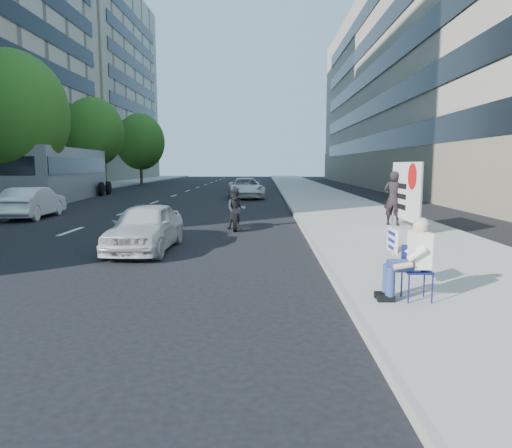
{
  "coord_description": "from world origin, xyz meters",
  "views": [
    {
      "loc": [
        0.1,
        -7.3,
        2.27
      ],
      "look_at": [
        -0.08,
        3.15,
        0.9
      ],
      "focal_mm": 32.0,
      "sensor_mm": 36.0,
      "label": 1
    }
  ],
  "objects_px": {
    "white_sedan_mid": "(33,203)",
    "white_sedan_far": "(246,188)",
    "seated_protester": "(410,255)",
    "protest_banner": "(406,191)",
    "motorcycle": "(236,211)",
    "white_sedan_near": "(145,227)",
    "pedestrian_woman": "(393,198)",
    "bus": "(63,174)"
  },
  "relations": [
    {
      "from": "seated_protester",
      "to": "bus",
      "type": "relative_size",
      "value": 0.11
    },
    {
      "from": "white_sedan_near",
      "to": "white_sedan_mid",
      "type": "distance_m",
      "value": 9.98
    },
    {
      "from": "seated_protester",
      "to": "motorcycle",
      "type": "xyz_separation_m",
      "value": [
        -3.27,
        8.93,
        -0.24
      ]
    },
    {
      "from": "pedestrian_woman",
      "to": "motorcycle",
      "type": "bearing_deg",
      "value": 30.77
    },
    {
      "from": "white_sedan_near",
      "to": "motorcycle",
      "type": "bearing_deg",
      "value": 63.32
    },
    {
      "from": "seated_protester",
      "to": "bus",
      "type": "bearing_deg",
      "value": 124.36
    },
    {
      "from": "seated_protester",
      "to": "pedestrian_woman",
      "type": "height_order",
      "value": "pedestrian_woman"
    },
    {
      "from": "white_sedan_near",
      "to": "white_sedan_mid",
      "type": "xyz_separation_m",
      "value": [
        -6.74,
        7.36,
        0.03
      ]
    },
    {
      "from": "protest_banner",
      "to": "motorcycle",
      "type": "relative_size",
      "value": 1.5
    },
    {
      "from": "white_sedan_near",
      "to": "pedestrian_woman",
      "type": "bearing_deg",
      "value": 29.45
    },
    {
      "from": "seated_protester",
      "to": "bus",
      "type": "xyz_separation_m",
      "value": [
        -15.39,
        22.51,
        0.76
      ]
    },
    {
      "from": "seated_protester",
      "to": "protest_banner",
      "type": "height_order",
      "value": "protest_banner"
    },
    {
      "from": "protest_banner",
      "to": "motorcycle",
      "type": "xyz_separation_m",
      "value": [
        -5.66,
        0.85,
        -0.76
      ]
    },
    {
      "from": "white_sedan_mid",
      "to": "white_sedan_far",
      "type": "height_order",
      "value": "white_sedan_far"
    },
    {
      "from": "pedestrian_woman",
      "to": "white_sedan_near",
      "type": "distance_m",
      "value": 8.73
    },
    {
      "from": "white_sedan_near",
      "to": "bus",
      "type": "height_order",
      "value": "bus"
    },
    {
      "from": "white_sedan_far",
      "to": "bus",
      "type": "relative_size",
      "value": 0.4
    },
    {
      "from": "white_sedan_mid",
      "to": "motorcycle",
      "type": "distance_m",
      "value": 9.48
    },
    {
      "from": "motorcycle",
      "to": "bus",
      "type": "xyz_separation_m",
      "value": [
        -12.12,
        13.58,
        1.0
      ]
    },
    {
      "from": "white_sedan_far",
      "to": "white_sedan_mid",
      "type": "bearing_deg",
      "value": -133.11
    },
    {
      "from": "pedestrian_woman",
      "to": "white_sedan_far",
      "type": "relative_size",
      "value": 0.38
    },
    {
      "from": "white_sedan_near",
      "to": "white_sedan_mid",
      "type": "height_order",
      "value": "white_sedan_mid"
    },
    {
      "from": "white_sedan_mid",
      "to": "white_sedan_far",
      "type": "relative_size",
      "value": 0.81
    },
    {
      "from": "white_sedan_mid",
      "to": "white_sedan_far",
      "type": "bearing_deg",
      "value": -130.44
    },
    {
      "from": "pedestrian_woman",
      "to": "white_sedan_near",
      "type": "relative_size",
      "value": 0.51
    },
    {
      "from": "motorcycle",
      "to": "white_sedan_mid",
      "type": "bearing_deg",
      "value": 157.36
    },
    {
      "from": "bus",
      "to": "motorcycle",
      "type": "bearing_deg",
      "value": -53.46
    },
    {
      "from": "pedestrian_woman",
      "to": "protest_banner",
      "type": "height_order",
      "value": "protest_banner"
    },
    {
      "from": "white_sedan_near",
      "to": "white_sedan_far",
      "type": "distance_m",
      "value": 19.11
    },
    {
      "from": "white_sedan_near",
      "to": "white_sedan_far",
      "type": "bearing_deg",
      "value": 85.45
    },
    {
      "from": "pedestrian_woman",
      "to": "bus",
      "type": "bearing_deg",
      "value": -7.18
    },
    {
      "from": "seated_protester",
      "to": "white_sedan_far",
      "type": "xyz_separation_m",
      "value": [
        -3.53,
        23.86,
        -0.19
      ]
    },
    {
      "from": "white_sedan_mid",
      "to": "bus",
      "type": "bearing_deg",
      "value": -76.55
    },
    {
      "from": "white_sedan_far",
      "to": "motorcycle",
      "type": "height_order",
      "value": "motorcycle"
    },
    {
      "from": "white_sedan_far",
      "to": "bus",
      "type": "distance_m",
      "value": 11.97
    },
    {
      "from": "motorcycle",
      "to": "bus",
      "type": "distance_m",
      "value": 18.23
    },
    {
      "from": "pedestrian_woman",
      "to": "motorcycle",
      "type": "height_order",
      "value": "pedestrian_woman"
    },
    {
      "from": "protest_banner",
      "to": "white_sedan_near",
      "type": "distance_m",
      "value": 8.5
    },
    {
      "from": "seated_protester",
      "to": "white_sedan_mid",
      "type": "xyz_separation_m",
      "value": [
        -12.17,
        12.2,
        -0.21
      ]
    },
    {
      "from": "pedestrian_woman",
      "to": "protest_banner",
      "type": "bearing_deg",
      "value": 129.31
    },
    {
      "from": "seated_protester",
      "to": "protest_banner",
      "type": "xyz_separation_m",
      "value": [
        2.39,
        8.09,
        0.53
      ]
    },
    {
      "from": "motorcycle",
      "to": "bus",
      "type": "relative_size",
      "value": 0.17
    }
  ]
}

